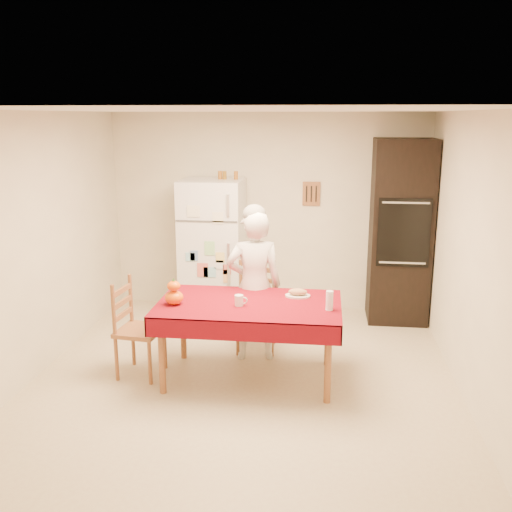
% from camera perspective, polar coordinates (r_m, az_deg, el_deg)
% --- Properties ---
extents(floor, '(4.50, 4.50, 0.00)m').
position_cam_1_polar(floor, '(5.55, -1.28, -12.38)').
color(floor, tan).
rests_on(floor, ground).
extents(room_shell, '(4.02, 4.52, 2.51)m').
position_cam_1_polar(room_shell, '(5.05, -1.37, 4.38)').
color(room_shell, beige).
rests_on(room_shell, ground).
extents(refrigerator, '(0.75, 0.74, 1.70)m').
position_cam_1_polar(refrigerator, '(7.12, -4.34, 0.82)').
color(refrigerator, white).
rests_on(refrigerator, floor).
extents(oven_cabinet, '(0.70, 0.62, 2.20)m').
position_cam_1_polar(oven_cabinet, '(7.04, 14.23, 2.36)').
color(oven_cabinet, black).
rests_on(oven_cabinet, floor).
extents(dining_table, '(1.70, 1.00, 0.76)m').
position_cam_1_polar(dining_table, '(5.34, -0.69, -5.40)').
color(dining_table, brown).
rests_on(dining_table, floor).
extents(chair_far, '(0.44, 0.42, 0.95)m').
position_cam_1_polar(chair_far, '(6.12, 0.06, -4.68)').
color(chair_far, brown).
rests_on(chair_far, floor).
extents(chair_left, '(0.45, 0.46, 0.95)m').
position_cam_1_polar(chair_left, '(5.62, -12.14, -6.71)').
color(chair_left, brown).
rests_on(chair_left, floor).
extents(seated_woman, '(0.63, 0.47, 1.55)m').
position_cam_1_polar(seated_woman, '(5.78, -0.18, -3.00)').
color(seated_woman, silver).
rests_on(seated_woman, floor).
extents(coffee_mug, '(0.08, 0.08, 0.10)m').
position_cam_1_polar(coffee_mug, '(5.22, -1.72, -4.46)').
color(coffee_mug, white).
rests_on(coffee_mug, dining_table).
extents(pumpkin_lower, '(0.17, 0.17, 0.13)m').
position_cam_1_polar(pumpkin_lower, '(5.31, -8.19, -4.13)').
color(pumpkin_lower, '#E65305').
rests_on(pumpkin_lower, dining_table).
extents(pumpkin_upper, '(0.12, 0.12, 0.09)m').
position_cam_1_polar(pumpkin_upper, '(5.28, -8.23, -2.99)').
color(pumpkin_upper, '#DE4205').
rests_on(pumpkin_upper, pumpkin_lower).
extents(wine_glass, '(0.07, 0.07, 0.18)m').
position_cam_1_polar(wine_glass, '(5.14, 7.36, -4.43)').
color(wine_glass, white).
rests_on(wine_glass, dining_table).
extents(bread_plate, '(0.24, 0.24, 0.02)m').
position_cam_1_polar(bread_plate, '(5.50, 4.20, -4.00)').
color(bread_plate, silver).
rests_on(bread_plate, dining_table).
extents(bread_loaf, '(0.18, 0.10, 0.06)m').
position_cam_1_polar(bread_loaf, '(5.48, 4.21, -3.60)').
color(bread_loaf, '#A78552').
rests_on(bread_loaf, bread_plate).
extents(spice_jar_left, '(0.05, 0.05, 0.10)m').
position_cam_1_polar(spice_jar_left, '(7.01, -3.62, 8.08)').
color(spice_jar_left, '#93561A').
rests_on(spice_jar_left, refrigerator).
extents(spice_jar_mid, '(0.05, 0.05, 0.10)m').
position_cam_1_polar(spice_jar_mid, '(7.00, -3.17, 8.07)').
color(spice_jar_mid, brown).
rests_on(spice_jar_mid, refrigerator).
extents(spice_jar_right, '(0.05, 0.05, 0.10)m').
position_cam_1_polar(spice_jar_right, '(6.98, -2.02, 8.07)').
color(spice_jar_right, '#97571B').
rests_on(spice_jar_right, refrigerator).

